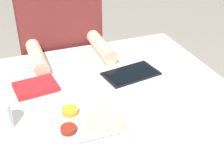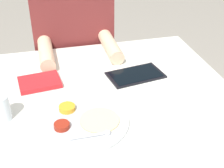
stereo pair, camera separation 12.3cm
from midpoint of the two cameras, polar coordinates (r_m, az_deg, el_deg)
thali_tray at (r=1.12m, az=-7.52°, el=-7.20°), size 0.34×0.34×0.03m
red_notebook at (r=1.35m, az=-16.32°, el=-0.64°), size 0.19×0.15×0.02m
tablet_device at (r=1.40m, az=0.99°, el=1.83°), size 0.26×0.18×0.01m
person_diner at (r=1.85m, az=-10.87°, el=3.15°), size 0.43×0.49×1.20m
drinking_glass at (r=1.16m, az=-22.23°, el=-5.56°), size 0.06×0.06×0.10m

